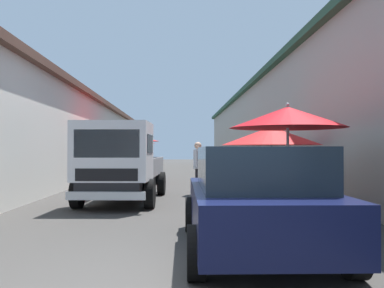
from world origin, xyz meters
The scene contains 12 objects.
ground centered at (13.50, 0.00, 0.00)m, with size 90.00×90.00×0.00m, color #3D3A38.
building_left_whitewash centered at (15.75, 7.40, 1.99)m, with size 49.80×7.50×3.97m.
building_right_concrete centered at (15.75, -7.40, 2.50)m, with size 49.80×7.50×4.99m.
fruit_stall_far_right centered at (4.23, -2.22, 1.79)m, with size 2.31×2.31×2.34m.
fruit_stall_mid_lane centered at (7.15, -2.50, 1.67)m, with size 2.68×2.68×2.11m.
fruit_stall_far_left centered at (13.05, 2.21, 1.71)m, with size 2.84×2.84×2.22m.
fruit_stall_near_right centered at (15.46, 2.21, 1.65)m, with size 2.27×2.27×2.22m.
hatchback_car centered at (1.87, -1.09, 0.74)m, with size 3.93×1.96×1.45m.
delivery_truck centered at (6.80, 1.50, 1.04)m, with size 5.00×2.16×2.08m.
vendor_by_crates centered at (9.23, -0.65, 0.97)m, with size 0.64×0.30×1.66m.
parked_scooter centered at (11.49, -3.06, 0.45)m, with size 1.69×0.47×1.14m.
plastic_stool centered at (9.37, -2.16, 0.33)m, with size 0.30×0.30×0.43m.
Camera 1 is at (-3.89, -0.02, 1.41)m, focal length 38.75 mm.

